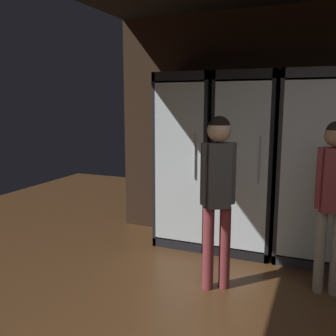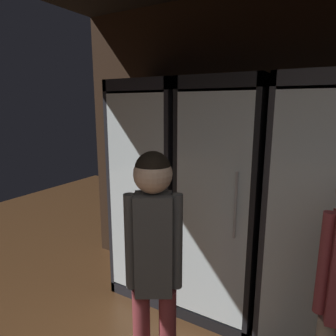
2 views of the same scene
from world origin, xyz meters
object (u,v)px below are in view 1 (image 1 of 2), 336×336
Objects in this scene: shopper_near at (218,184)px; shopper_far at (333,186)px; cooler_left at (247,165)px; cooler_far_left at (189,162)px; cooler_center at (312,168)px.

shopper_near is 1.00m from shopper_far.
shopper_near is 1.02× the size of shopper_far.
cooler_left is 1.08m from shopper_near.
cooler_far_left is 1.28× the size of shopper_near.
cooler_center is (1.41, -0.00, 0.01)m from cooler_far_left.
cooler_far_left is 1.00× the size of cooler_center.
shopper_near is (0.66, -1.09, -0.00)m from cooler_far_left.
cooler_far_left is 1.80m from shopper_far.
cooler_left reaches higher than shopper_far.
cooler_far_left is 1.41m from cooler_center.
cooler_far_left is 1.31× the size of shopper_far.
cooler_far_left and cooler_center have the same top height.
cooler_far_left is at bearing 179.96° from cooler_center.
cooler_center is at bearing 104.33° from shopper_far.
shopper_near is (-0.75, -1.08, -0.02)m from cooler_center.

